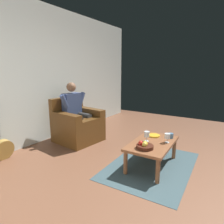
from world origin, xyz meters
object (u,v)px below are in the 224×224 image
at_px(wine_glass_far, 167,137).
at_px(decorative_dish, 154,136).
at_px(wine_glass_near, 147,135).
at_px(fruit_bowl, 145,146).
at_px(armchair, 77,125).
at_px(guitar, 3,147).
at_px(candle_jar, 171,136).
at_px(coffee_table, 152,146).
at_px(person_seated, 76,110).

relative_size(wine_glass_far, decorative_dish, 0.76).
distance_m(wine_glass_near, fruit_bowl, 0.30).
relative_size(armchair, fruit_bowl, 3.71).
bearing_deg(wine_glass_near, armchair, -97.84).
bearing_deg(guitar, decorative_dish, 123.86).
distance_m(decorative_dish, candle_jar, 0.27).
distance_m(coffee_table, decorative_dish, 0.30).
xyz_separation_m(armchair, wine_glass_far, (0.11, 1.94, 0.15)).
height_order(armchair, coffee_table, armchair).
distance_m(wine_glass_near, decorative_dish, 0.31).
relative_size(person_seated, guitar, 1.24).
relative_size(person_seated, wine_glass_near, 7.62).
xyz_separation_m(wine_glass_near, candle_jar, (-0.35, 0.27, -0.07)).
distance_m(coffee_table, wine_glass_far, 0.27).
xyz_separation_m(wine_glass_near, wine_glass_far, (-0.12, 0.28, -0.01)).
bearing_deg(armchair, decorative_dish, 98.67).
height_order(armchair, wine_glass_far, armchair).
distance_m(armchair, decorative_dish, 1.67).
bearing_deg(wine_glass_near, wine_glass_far, 112.64).
relative_size(guitar, wine_glass_far, 6.83).
xyz_separation_m(armchair, fruit_bowl, (0.51, 1.74, 0.10)).
height_order(decorative_dish, candle_jar, candle_jar).
bearing_deg(guitar, wine_glass_far, 117.58).
relative_size(wine_glass_far, fruit_bowl, 0.59).
height_order(guitar, wine_glass_far, guitar).
xyz_separation_m(person_seated, wine_glass_near, (0.23, 1.68, -0.17)).
height_order(guitar, wine_glass_near, guitar).
xyz_separation_m(person_seated, decorative_dish, (-0.06, 1.69, -0.26)).
relative_size(wine_glass_far, candle_jar, 1.67).
bearing_deg(candle_jar, armchair, -86.26).
distance_m(wine_glass_far, candle_jar, 0.24).
bearing_deg(candle_jar, wine_glass_near, -37.64).
distance_m(guitar, candle_jar, 2.79).
distance_m(fruit_bowl, candle_jar, 0.66).
height_order(armchair, candle_jar, armchair).
bearing_deg(person_seated, armchair, 90.00).
xyz_separation_m(guitar, candle_jar, (-1.48, 2.36, 0.21)).
height_order(wine_glass_near, candle_jar, wine_glass_near).
relative_size(wine_glass_near, wine_glass_far, 1.12).
height_order(fruit_bowl, candle_jar, fruit_bowl).
xyz_separation_m(person_seated, guitar, (1.35, -0.41, -0.45)).
bearing_deg(wine_glass_near, guitar, -61.78).
xyz_separation_m(wine_glass_near, decorative_dish, (-0.29, 0.01, -0.10)).
relative_size(armchair, guitar, 0.92).
distance_m(armchair, wine_glass_near, 1.68).
height_order(guitar, decorative_dish, guitar).
distance_m(person_seated, coffee_table, 1.81).
distance_m(fruit_bowl, decorative_dish, 0.57).
height_order(coffee_table, fruit_bowl, fruit_bowl).
relative_size(armchair, coffee_table, 0.91).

